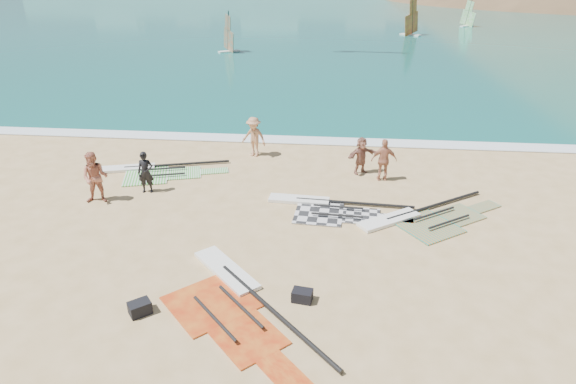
# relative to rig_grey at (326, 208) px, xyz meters

# --- Properties ---
(ground) EXTENTS (300.00, 300.00, 0.00)m
(ground) POSITION_rel_rig_grey_xyz_m (-1.38, -4.81, -0.05)
(ground) COLOR tan
(ground) RESTS_ON ground
(surf_line) EXTENTS (300.00, 1.20, 0.04)m
(surf_line) POSITION_rel_rig_grey_xyz_m (-1.38, 7.49, -0.05)
(surf_line) COLOR white
(surf_line) RESTS_ON ground
(rig_grey) EXTENTS (5.45, 2.31, 0.20)m
(rig_grey) POSITION_rel_rig_grey_xyz_m (0.00, 0.00, 0.00)
(rig_grey) COLOR #28282A
(rig_grey) RESTS_ON ground
(rig_green) EXTENTS (5.79, 3.10, 0.20)m
(rig_green) POSITION_rel_rig_grey_xyz_m (-7.62, 2.75, 0.00)
(rig_green) COLOR green
(rig_green) RESTS_ON ground
(rig_orange) EXTENTS (5.44, 4.18, 0.20)m
(rig_orange) POSITION_rel_rig_grey_xyz_m (3.43, -0.50, 0.00)
(rig_orange) COLOR orange
(rig_orange) RESTS_ON ground
(rig_red) EXTENTS (4.94, 5.66, 0.20)m
(rig_red) POSITION_rel_rig_grey_xyz_m (-2.33, -5.63, 0.00)
(rig_red) COLOR #B71B0B
(rig_red) RESTS_ON ground
(gear_bag_near) EXTENTS (0.67, 0.65, 0.35)m
(gear_bag_near) POSITION_rel_rig_grey_xyz_m (-4.61, -6.40, 0.12)
(gear_bag_near) COLOR black
(gear_bag_near) RESTS_ON ground
(gear_bag_far) EXTENTS (0.59, 0.45, 0.32)m
(gear_bag_far) POSITION_rel_rig_grey_xyz_m (-0.49, -5.46, 0.11)
(gear_bag_far) COLOR black
(gear_bag_far) RESTS_ON ground
(person_wetsuit) EXTENTS (0.65, 0.47, 1.67)m
(person_wetsuit) POSITION_rel_rig_grey_xyz_m (-7.08, 0.77, 0.79)
(person_wetsuit) COLOR black
(person_wetsuit) RESTS_ON ground
(beachgoer_left) EXTENTS (1.08, 0.90, 1.99)m
(beachgoer_left) POSITION_rel_rig_grey_xyz_m (-8.60, -0.26, 0.94)
(beachgoer_left) COLOR #BA6E55
(beachgoer_left) RESTS_ON ground
(beachgoer_mid) EXTENTS (1.38, 1.08, 1.88)m
(beachgoer_mid) POSITION_rel_rig_grey_xyz_m (-3.52, 5.14, 0.89)
(beachgoer_mid) COLOR tan
(beachgoer_mid) RESTS_ON ground
(beachgoer_back) EXTENTS (1.07, 0.50, 1.79)m
(beachgoer_back) POSITION_rel_rig_grey_xyz_m (2.27, 2.87, 0.85)
(beachgoer_back) COLOR #BB7657
(beachgoer_back) RESTS_ON ground
(beachgoer_right) EXTENTS (1.51, 1.21, 1.61)m
(beachgoer_right) POSITION_rel_rig_grey_xyz_m (1.38, 3.55, 0.76)
(beachgoer_right) COLOR #955F4E
(beachgoer_right) RESTS_ON ground
(windsurfer_left) EXTENTS (2.23, 2.32, 4.12)m
(windsurfer_left) POSITION_rel_rig_grey_xyz_m (-10.97, 34.57, 1.18)
(windsurfer_left) COLOR white
(windsurfer_left) RESTS_ON ground
(windsurfer_centre) EXTENTS (2.64, 2.67, 5.00)m
(windsurfer_centre) POSITION_rel_rig_grey_xyz_m (9.45, 49.71, 1.36)
(windsurfer_centre) COLOR white
(windsurfer_centre) RESTS_ON ground
(windsurfer_right) EXTENTS (2.16, 2.23, 4.02)m
(windsurfer_right) POSITION_rel_rig_grey_xyz_m (19.01, 60.70, 1.15)
(windsurfer_right) COLOR white
(windsurfer_right) RESTS_ON ground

